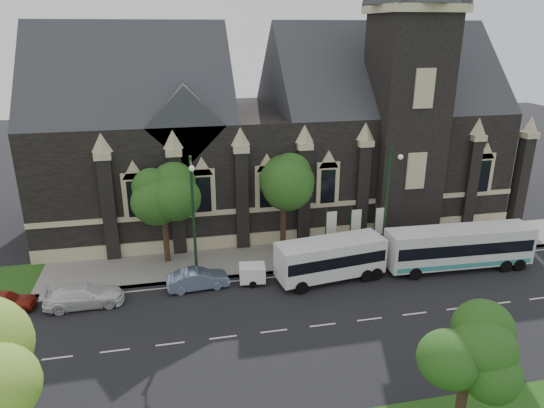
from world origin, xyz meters
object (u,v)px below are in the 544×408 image
object	(u,v)px
banner_flag_right	(378,224)
tree_walk_left	(165,190)
car_far_white	(84,295)
banner_flag_left	(329,228)
shuttle_bus	(331,257)
car_far_red	(4,301)
street_lamp_mid	(193,213)
tour_coach	(459,247)
street_lamp_near	(388,199)
sedan	(198,279)
box_trailer	(252,273)
tree_walk_right	(285,181)
banner_flag_center	(354,226)
tree_park_east	(471,347)

from	to	relation	value
banner_flag_right	tree_walk_left	bearing A→B (deg)	173.96
banner_flag_right	car_far_white	xyz separation A→B (m)	(-21.57, -3.66, -1.67)
banner_flag_left	shuttle_bus	size ratio (longest dim) A/B	0.51
shuttle_bus	car_far_red	bearing A→B (deg)	171.34
street_lamp_mid	tour_coach	bearing A→B (deg)	-6.11
street_lamp_near	sedan	world-z (taller)	street_lamp_near
tree_walk_left	street_lamp_near	size ratio (longest dim) A/B	0.85
street_lamp_near	box_trailer	xyz separation A→B (m)	(-10.25, -1.12, -4.33)
shuttle_bus	car_far_white	size ratio (longest dim) A/B	1.60
street_lamp_near	car_far_white	size ratio (longest dim) A/B	1.83
tour_coach	car_far_white	world-z (taller)	tour_coach
sedan	tour_coach	bearing A→B (deg)	-97.87
box_trailer	car_far_red	size ratio (longest dim) A/B	0.69
car_far_white	tree_walk_right	bearing A→B (deg)	-71.91
banner_flag_center	tree_park_east	bearing A→B (deg)	-96.57
tree_park_east	street_lamp_mid	distance (m)	19.32
banner_flag_right	tree_walk_right	bearing A→B (deg)	166.40
street_lamp_mid	banner_flag_center	bearing A→B (deg)	8.82
banner_flag_center	tree_walk_right	bearing A→B (deg)	161.36
street_lamp_near	tour_coach	bearing A→B (deg)	-22.23
car_far_white	banner_flag_center	bearing A→B (deg)	-81.66
banner_flag_right	box_trailer	size ratio (longest dim) A/B	1.53
banner_flag_right	shuttle_bus	world-z (taller)	banner_flag_right
tree_park_east	car_far_white	size ratio (longest dim) A/B	1.28
car_far_red	tour_coach	bearing A→B (deg)	-88.75
banner_flag_right	banner_flag_left	bearing A→B (deg)	180.00
tree_walk_left	banner_flag_left	world-z (taller)	tree_walk_left
tree_park_east	street_lamp_near	xyz separation A→B (m)	(3.82, 16.42, 0.49)
tree_walk_right	tree_park_east	bearing A→B (deg)	-81.58
street_lamp_near	car_far_red	bearing A→B (deg)	-177.02
banner_flag_left	car_far_red	world-z (taller)	banner_flag_left
tour_coach	car_far_red	size ratio (longest dim) A/B	2.89
box_trailer	banner_flag_center	bearing A→B (deg)	25.55
tree_walk_left	car_far_red	distance (m)	12.54
banner_flag_left	car_far_white	size ratio (longest dim) A/B	0.81
banner_flag_left	box_trailer	xyz separation A→B (m)	(-6.54, -3.03, -1.61)
street_lamp_mid	sedan	bearing A→B (deg)	-90.00
tree_walk_left	box_trailer	size ratio (longest dim) A/B	2.91
shuttle_bus	sedan	size ratio (longest dim) A/B	1.88
street_lamp_mid	box_trailer	xyz separation A→B (m)	(3.75, -1.12, -4.33)
tree_park_east	tree_walk_right	xyz separation A→B (m)	(-2.96, 20.04, 1.20)
tour_coach	sedan	distance (m)	19.02
street_lamp_mid	tree_walk_right	bearing A→B (deg)	26.65
banner_flag_left	car_far_red	xyz separation A→B (m)	(-22.41, -3.27, -1.74)
banner_flag_center	sedan	bearing A→B (deg)	-166.53
banner_flag_center	shuttle_bus	size ratio (longest dim) A/B	0.51
tree_park_east	street_lamp_near	size ratio (longest dim) A/B	0.70
sedan	shuttle_bus	bearing A→B (deg)	-98.91
tree_park_east	tree_walk_right	bearing A→B (deg)	98.42
street_lamp_near	banner_flag_left	world-z (taller)	street_lamp_near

